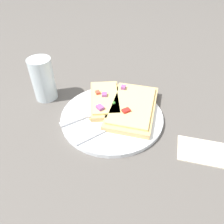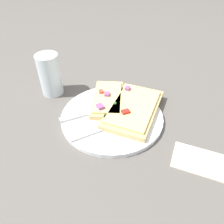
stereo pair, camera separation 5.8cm
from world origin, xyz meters
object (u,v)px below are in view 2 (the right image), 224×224
object	(u,v)px
knife	(89,113)
napkin	(202,162)
fork	(118,123)
pizza_slice_main	(133,108)
plate	(112,116)
drinking_glass	(50,75)
pizza_slice_corner	(108,99)

from	to	relation	value
knife	napkin	size ratio (longest dim) A/B	1.18
fork	pizza_slice_main	bearing A→B (deg)	22.62
plate	napkin	bearing A→B (deg)	-14.50
knife	drinking_glass	world-z (taller)	drinking_glass
knife	plate	bearing A→B (deg)	-29.22
fork	pizza_slice_corner	bearing A→B (deg)	78.81
fork	knife	distance (m)	0.09
plate	knife	size ratio (longest dim) A/B	1.83
knife	pizza_slice_main	xyz separation A→B (m)	(0.11, 0.05, 0.01)
fork	pizza_slice_main	world-z (taller)	pizza_slice_main
knife	pizza_slice_corner	distance (m)	0.07
plate	fork	world-z (taller)	fork
fork	napkin	xyz separation A→B (m)	(0.21, -0.04, -0.01)
knife	pizza_slice_main	distance (m)	0.12
plate	drinking_glass	distance (m)	0.23
fork	pizza_slice_corner	world-z (taller)	pizza_slice_corner
pizza_slice_corner	napkin	world-z (taller)	pizza_slice_corner
pizza_slice_main	napkin	xyz separation A→B (m)	(0.19, -0.10, -0.02)
knife	pizza_slice_corner	xyz separation A→B (m)	(0.03, 0.07, 0.01)
napkin	fork	bearing A→B (deg)	170.63
pizza_slice_corner	fork	bearing A→B (deg)	-160.44
fork	knife	size ratio (longest dim) A/B	1.23
pizza_slice_corner	drinking_glass	distance (m)	0.19
fork	napkin	size ratio (longest dim) A/B	1.45
fork	pizza_slice_main	distance (m)	0.07
drinking_glass	pizza_slice_corner	bearing A→B (deg)	1.56
pizza_slice_main	napkin	size ratio (longest dim) A/B	1.62
fork	napkin	world-z (taller)	fork
plate	drinking_glass	bearing A→B (deg)	168.14
fork	napkin	distance (m)	0.22
plate	pizza_slice_main	xyz separation A→B (m)	(0.05, 0.04, 0.02)
pizza_slice_corner	napkin	bearing A→B (deg)	-130.73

